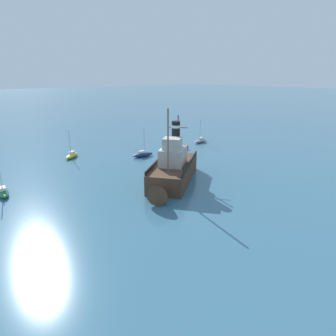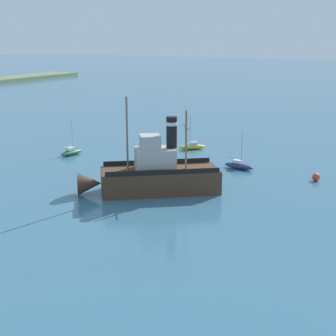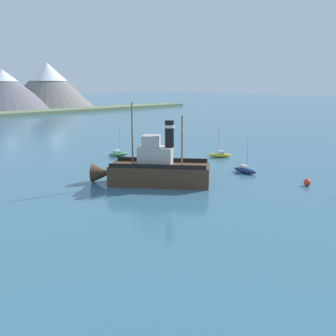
# 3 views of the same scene
# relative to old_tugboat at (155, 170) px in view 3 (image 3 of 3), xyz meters

# --- Properties ---
(ground_plane) EXTENTS (600.00, 600.00, 0.00)m
(ground_plane) POSITION_rel_old_tugboat_xyz_m (0.72, -0.06, -1.83)
(ground_plane) COLOR #38667F
(old_tugboat) EXTENTS (11.43, 13.49, 9.90)m
(old_tugboat) POSITION_rel_old_tugboat_xyz_m (0.00, 0.00, 0.00)
(old_tugboat) COLOR #4C3323
(old_tugboat) RESTS_ON ground
(sailboat_navy) EXTENTS (1.55, 3.91, 4.90)m
(sailboat_navy) POSITION_rel_old_tugboat_xyz_m (13.06, -4.30, -1.40)
(sailboat_navy) COLOR navy
(sailboat_navy) RESTS_ON ground
(sailboat_green) EXTENTS (3.91, 1.56, 4.90)m
(sailboat_green) POSITION_rel_old_tugboat_xyz_m (9.26, 18.25, -1.40)
(sailboat_green) COLOR #286B3D
(sailboat_green) RESTS_ON ground
(sailboat_yellow) EXTENTS (3.32, 3.59, 4.90)m
(sailboat_yellow) POSITION_rel_old_tugboat_xyz_m (20.22, 5.43, -1.40)
(sailboat_yellow) COLOR gold
(sailboat_yellow) RESTS_ON ground
(mooring_buoy) EXTENTS (0.87, 0.87, 0.87)m
(mooring_buoy) POSITION_rel_old_tugboat_xyz_m (12.24, -13.73, -1.40)
(mooring_buoy) COLOR red
(mooring_buoy) RESTS_ON ground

